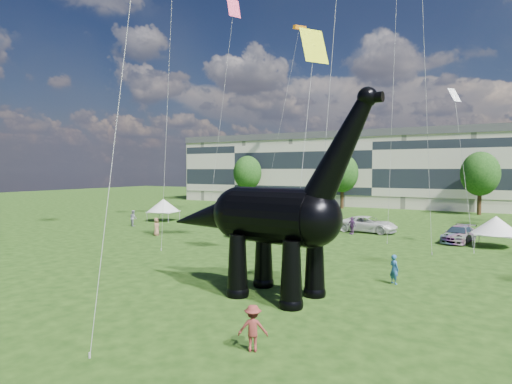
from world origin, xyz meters
The scene contains 13 objects.
ground centered at (0.00, 0.00, 0.00)m, with size 220.00×220.00×0.00m, color #16330C.
terrace_row centered at (-8.00, 62.00, 6.00)m, with size 78.00×11.00×12.00m, color beige.
tree_far_left centered at (-30.00, 53.00, 6.29)m, with size 5.20×5.20×9.44m.
tree_mid_left centered at (-12.00, 53.00, 6.29)m, with size 5.20×5.20×9.44m.
tree_mid_right centered at (8.00, 53.00, 6.29)m, with size 5.20×5.20×9.44m.
dinosaur_sculpture centered at (-0.16, 4.18, 3.90)m, with size 12.68×3.82×10.32m.
car_silver centered at (-11.13, 20.62, 0.74)m, with size 1.74×4.33×1.48m, color silver.
car_grey centered at (-12.14, 23.89, 0.81)m, with size 1.72×4.93×1.63m, color slate.
car_white centered at (-1.32, 28.42, 0.81)m, with size 2.69×5.84×1.62m, color white.
car_dark centered at (7.22, 26.22, 0.72)m, with size 2.02×4.97×1.44m, color #595960.
gazebo_near centered at (10.03, 25.16, 1.81)m, with size 4.00×4.00×2.58m.
gazebo_left centered at (-26.05, 25.65, 1.93)m, with size 4.67×4.67×2.75m.
visitors centered at (-2.03, 15.03, 0.85)m, with size 47.47×36.88×1.81m.
Camera 1 is at (9.90, -14.90, 6.38)m, focal length 30.00 mm.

